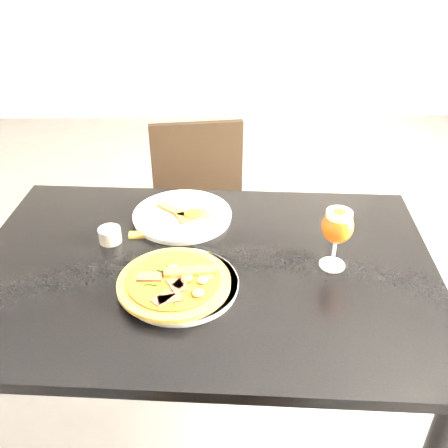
{
  "coord_description": "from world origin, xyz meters",
  "views": [
    {
      "loc": [
        -0.07,
        -1.07,
        1.54
      ],
      "look_at": [
        -0.05,
        0.02,
        0.83
      ],
      "focal_mm": 40.0,
      "sensor_mm": 36.0,
      "label": 1
    }
  ],
  "objects_px": {
    "chair_far": "(201,220)",
    "pizza": "(175,281)",
    "dining_table": "(204,291)",
    "beer_glass": "(338,227)"
  },
  "relations": [
    {
      "from": "dining_table",
      "to": "chair_far",
      "type": "bearing_deg",
      "value": 96.49
    },
    {
      "from": "pizza",
      "to": "beer_glass",
      "type": "xyz_separation_m",
      "value": [
        0.4,
        0.08,
        0.1
      ]
    },
    {
      "from": "beer_glass",
      "to": "pizza",
      "type": "bearing_deg",
      "value": -168.09
    },
    {
      "from": "dining_table",
      "to": "chair_far",
      "type": "xyz_separation_m",
      "value": [
        -0.02,
        0.68,
        -0.2
      ]
    },
    {
      "from": "pizza",
      "to": "dining_table",
      "type": "bearing_deg",
      "value": 54.33
    },
    {
      "from": "dining_table",
      "to": "chair_far",
      "type": "relative_size",
      "value": 1.52
    },
    {
      "from": "chair_far",
      "to": "pizza",
      "type": "height_order",
      "value": "chair_far"
    },
    {
      "from": "dining_table",
      "to": "beer_glass",
      "type": "bearing_deg",
      "value": 2.67
    },
    {
      "from": "beer_glass",
      "to": "dining_table",
      "type": "bearing_deg",
      "value": 178.28
    },
    {
      "from": "dining_table",
      "to": "pizza",
      "type": "relative_size",
      "value": 4.61
    }
  ]
}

